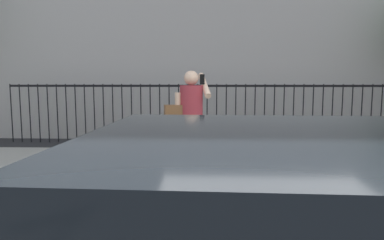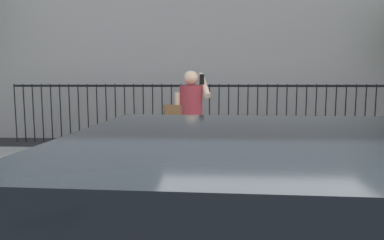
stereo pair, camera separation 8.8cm
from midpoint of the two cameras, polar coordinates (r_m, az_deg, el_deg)
sidewalk at (r=5.70m, az=9.86°, el=-9.90°), size 28.00×4.40×0.15m
iron_fence at (r=9.17m, az=7.20°, el=2.37°), size 12.03×0.04×1.60m
pedestrian_on_phone at (r=5.07m, az=0.03°, el=0.29°), size 0.71×0.51×1.68m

